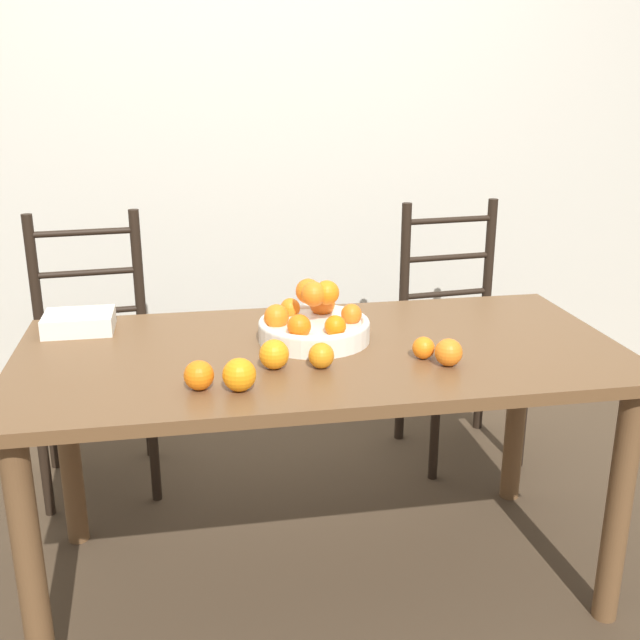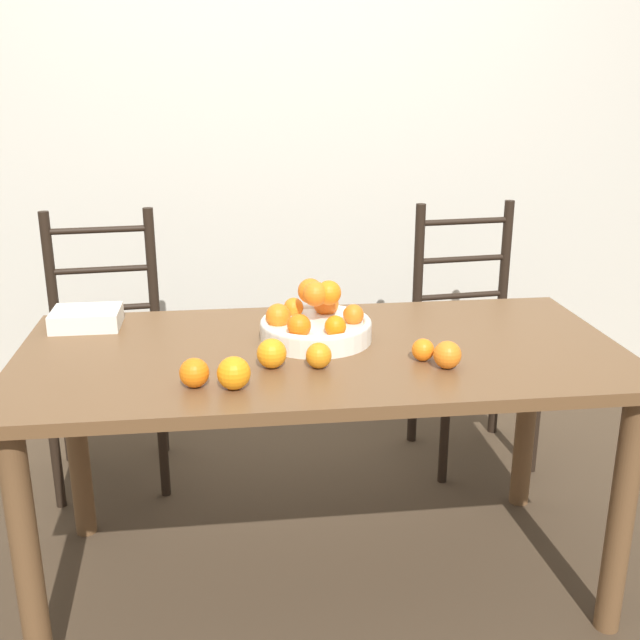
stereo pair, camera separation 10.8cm
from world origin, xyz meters
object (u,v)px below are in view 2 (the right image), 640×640
at_px(orange_loose_5, 423,350).
at_px(orange_loose_2, 234,373).
at_px(chair_right, 472,341).
at_px(orange_loose_1, 447,355).
at_px(orange_loose_3, 194,373).
at_px(fruit_bowl, 315,323).
at_px(orange_loose_0, 319,356).
at_px(chair_left, 107,357).
at_px(book_stack, 87,318).
at_px(orange_loose_4, 272,353).

bearing_deg(orange_loose_5, orange_loose_2, -165.48).
bearing_deg(chair_right, orange_loose_1, -118.18).
bearing_deg(orange_loose_3, fruit_bowl, 42.40).
bearing_deg(orange_loose_0, chair_left, 127.84).
bearing_deg(orange_loose_1, orange_loose_5, 128.28).
bearing_deg(chair_right, orange_loose_3, -142.28).
height_order(orange_loose_0, orange_loose_5, orange_loose_0).
height_order(orange_loose_0, book_stack, orange_loose_0).
relative_size(orange_loose_3, chair_right, 0.07).
height_order(fruit_bowl, orange_loose_3, fruit_bowl).
relative_size(fruit_bowl, orange_loose_0, 4.72).
bearing_deg(orange_loose_4, chair_right, 46.05).
xyz_separation_m(orange_loose_3, chair_left, (-0.38, 1.00, -0.32)).
height_order(orange_loose_4, orange_loose_5, orange_loose_4).
bearing_deg(chair_left, orange_loose_4, -61.87).
relative_size(orange_loose_2, orange_loose_4, 1.05).
height_order(orange_loose_3, chair_right, chair_right).
bearing_deg(orange_loose_4, orange_loose_5, 0.24).
distance_m(orange_loose_0, orange_loose_5, 0.29).
height_order(fruit_bowl, orange_loose_0, fruit_bowl).
bearing_deg(orange_loose_4, orange_loose_0, -8.00).
distance_m(fruit_bowl, orange_loose_4, 0.25).
bearing_deg(book_stack, orange_loose_4, -36.89).
relative_size(chair_left, chair_right, 1.00).
relative_size(orange_loose_0, chair_left, 0.07).
bearing_deg(orange_loose_0, orange_loose_1, -7.37).
height_order(orange_loose_1, orange_loose_4, orange_loose_4).
bearing_deg(book_stack, orange_loose_0, -32.54).
bearing_deg(orange_loose_2, orange_loose_5, 14.52).
height_order(orange_loose_3, orange_loose_4, orange_loose_4).
relative_size(orange_loose_1, orange_loose_5, 1.21).
bearing_deg(book_stack, chair_right, 18.83).
bearing_deg(chair_left, chair_right, -5.02).
xyz_separation_m(orange_loose_0, orange_loose_2, (-0.23, -0.11, 0.01)).
bearing_deg(orange_loose_3, orange_loose_0, 15.43).
relative_size(orange_loose_5, book_stack, 0.30).
relative_size(orange_loose_1, book_stack, 0.36).
height_order(fruit_bowl, book_stack, fruit_bowl).
bearing_deg(fruit_bowl, chair_left, 136.52).
height_order(orange_loose_0, orange_loose_1, orange_loose_1).
distance_m(orange_loose_0, chair_right, 1.21).
bearing_deg(fruit_bowl, book_stack, 163.35).
xyz_separation_m(orange_loose_2, orange_loose_4, (0.10, 0.13, -0.00)).
height_order(orange_loose_3, book_stack, orange_loose_3).
bearing_deg(orange_loose_5, chair_left, 138.20).
bearing_deg(chair_left, orange_loose_0, -57.18).
height_order(orange_loose_2, chair_left, chair_left).
distance_m(orange_loose_5, chair_left, 1.37).
bearing_deg(fruit_bowl, orange_loose_4, -124.63).
bearing_deg(orange_loose_1, chair_right, 67.40).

